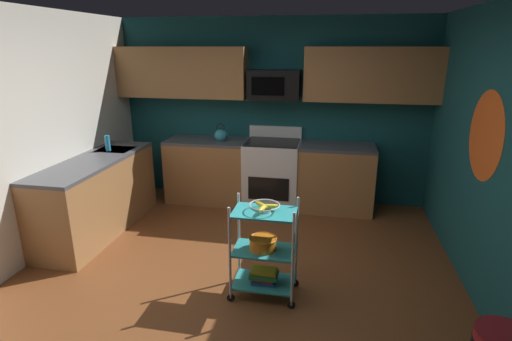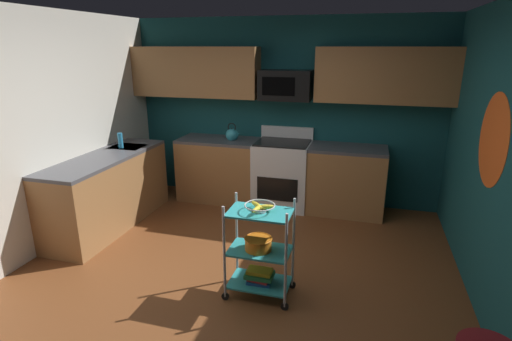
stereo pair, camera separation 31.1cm
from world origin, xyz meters
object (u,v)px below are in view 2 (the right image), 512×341
book_stack (260,276)px  dish_soap_bottle (120,140)px  mixing_bowl_large (258,243)px  oven_range (282,173)px  microwave (286,85)px  fruit_bowl (260,207)px  rolling_cart (260,250)px  kettle (232,135)px

book_stack → dish_soap_bottle: (-2.27, 1.35, 0.83)m
mixing_bowl_large → oven_range: bearing=96.5°
microwave → fruit_bowl: 2.46m
oven_range → book_stack: oven_range is taller
microwave → rolling_cart: size_ratio=0.77×
fruit_bowl → kettle: kettle is taller
dish_soap_bottle → fruit_bowl: bearing=-30.7°
microwave → kettle: size_ratio=2.65×
mixing_bowl_large → book_stack: bearing=0.0°
microwave → book_stack: 2.77m
kettle → dish_soap_bottle: bearing=-146.1°
oven_range → book_stack: bearing=-83.1°
oven_range → rolling_cart: (0.26, -2.20, -0.03)m
rolling_cart → fruit_bowl: (-0.00, 0.00, 0.42)m
mixing_bowl_large → book_stack: size_ratio=0.99×
book_stack → dish_soap_bottle: bearing=149.3°
book_stack → fruit_bowl: bearing=90.0°
microwave → fruit_bowl: (0.27, -2.30, -0.82)m
mixing_bowl_large → kettle: (-1.00, 2.19, 0.48)m
oven_range → book_stack: size_ratio=4.30×
kettle → microwave: bearing=8.3°
kettle → dish_soap_bottle: 1.52m
oven_range → rolling_cart: bearing=-83.1°
rolling_cart → kettle: kettle is taller
oven_range → rolling_cart: size_ratio=1.20×
microwave → mixing_bowl_large: size_ratio=2.78×
fruit_bowl → dish_soap_bottle: 2.64m
rolling_cart → mixing_bowl_large: (-0.01, 0.00, 0.07)m
oven_range → kettle: 0.91m
microwave → dish_soap_bottle: 2.32m
rolling_cart → book_stack: size_ratio=3.58×
kettle → dish_soap_bottle: (-1.26, -0.85, 0.02)m
mixing_bowl_large → book_stack: 0.33m
microwave → book_stack: (0.27, -2.30, -1.51)m
microwave → mixing_bowl_large: bearing=-83.7°
kettle → rolling_cart: bearing=-65.3°
book_stack → kettle: bearing=114.7°
microwave → kettle: (-0.74, -0.11, -0.70)m
rolling_cart → book_stack: 0.26m
rolling_cart → oven_range: bearing=96.9°
microwave → fruit_bowl: microwave is taller
kettle → mixing_bowl_large: bearing=-65.6°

